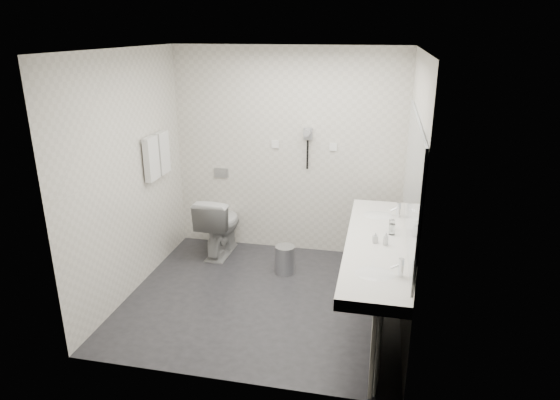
# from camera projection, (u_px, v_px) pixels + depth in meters

# --- Properties ---
(floor) EXTENTS (2.80, 2.80, 0.00)m
(floor) POSITION_uv_depth(u_px,v_px,m) (263.00, 298.00, 5.14)
(floor) COLOR #252429
(floor) RESTS_ON ground
(ceiling) EXTENTS (2.80, 2.80, 0.00)m
(ceiling) POSITION_uv_depth(u_px,v_px,m) (260.00, 49.00, 4.31)
(ceiling) COLOR white
(ceiling) RESTS_ON wall_back
(wall_back) EXTENTS (2.80, 0.00, 2.80)m
(wall_back) POSITION_uv_depth(u_px,v_px,m) (288.00, 153.00, 5.93)
(wall_back) COLOR silver
(wall_back) RESTS_ON floor
(wall_front) EXTENTS (2.80, 0.00, 2.80)m
(wall_front) POSITION_uv_depth(u_px,v_px,m) (218.00, 238.00, 3.53)
(wall_front) COLOR silver
(wall_front) RESTS_ON floor
(wall_left) EXTENTS (0.00, 2.60, 2.60)m
(wall_left) POSITION_uv_depth(u_px,v_px,m) (129.00, 176.00, 5.00)
(wall_left) COLOR silver
(wall_left) RESTS_ON floor
(wall_right) EXTENTS (0.00, 2.60, 2.60)m
(wall_right) POSITION_uv_depth(u_px,v_px,m) (411.00, 194.00, 4.45)
(wall_right) COLOR silver
(wall_right) RESTS_ON floor
(vanity_counter) EXTENTS (0.55, 2.20, 0.10)m
(vanity_counter) POSITION_uv_depth(u_px,v_px,m) (376.00, 246.00, 4.47)
(vanity_counter) COLOR white
(vanity_counter) RESTS_ON floor
(vanity_panel) EXTENTS (0.03, 2.15, 0.75)m
(vanity_panel) POSITION_uv_depth(u_px,v_px,m) (376.00, 287.00, 4.61)
(vanity_panel) COLOR gray
(vanity_panel) RESTS_ON floor
(vanity_post_near) EXTENTS (0.06, 0.06, 0.75)m
(vanity_post_near) POSITION_uv_depth(u_px,v_px,m) (377.00, 356.00, 3.64)
(vanity_post_near) COLOR silver
(vanity_post_near) RESTS_ON floor
(vanity_post_far) EXTENTS (0.06, 0.06, 0.75)m
(vanity_post_far) POSITION_uv_depth(u_px,v_px,m) (381.00, 243.00, 5.56)
(vanity_post_far) COLOR silver
(vanity_post_far) RESTS_ON floor
(mirror) EXTENTS (0.02, 2.20, 1.05)m
(mirror) POSITION_uv_depth(u_px,v_px,m) (412.00, 179.00, 4.21)
(mirror) COLOR #B2BCC6
(mirror) RESTS_ON wall_right
(basin_near) EXTENTS (0.40, 0.31, 0.05)m
(basin_near) POSITION_uv_depth(u_px,v_px,m) (375.00, 275.00, 3.86)
(basin_near) COLOR white
(basin_near) RESTS_ON vanity_counter
(basin_far) EXTENTS (0.40, 0.31, 0.05)m
(basin_far) POSITION_uv_depth(u_px,v_px,m) (378.00, 217.00, 5.06)
(basin_far) COLOR white
(basin_far) RESTS_ON vanity_counter
(faucet_near) EXTENTS (0.04, 0.04, 0.15)m
(faucet_near) POSITION_uv_depth(u_px,v_px,m) (401.00, 268.00, 3.79)
(faucet_near) COLOR silver
(faucet_near) RESTS_ON vanity_counter
(faucet_far) EXTENTS (0.04, 0.04, 0.15)m
(faucet_far) POSITION_uv_depth(u_px,v_px,m) (398.00, 210.00, 4.99)
(faucet_far) COLOR silver
(faucet_far) RESTS_ON vanity_counter
(soap_bottle_a) EXTENTS (0.06, 0.06, 0.10)m
(soap_bottle_a) POSITION_uv_depth(u_px,v_px,m) (375.00, 237.00, 4.40)
(soap_bottle_a) COLOR white
(soap_bottle_a) RESTS_ON vanity_counter
(soap_bottle_c) EXTENTS (0.06, 0.06, 0.13)m
(soap_bottle_c) POSITION_uv_depth(u_px,v_px,m) (386.00, 238.00, 4.34)
(soap_bottle_c) COLOR white
(soap_bottle_c) RESTS_ON vanity_counter
(glass_left) EXTENTS (0.07, 0.07, 0.10)m
(glass_left) POSITION_uv_depth(u_px,v_px,m) (392.00, 229.00, 4.57)
(glass_left) COLOR silver
(glass_left) RESTS_ON vanity_counter
(glass_right) EXTENTS (0.07, 0.07, 0.10)m
(glass_right) POSITION_uv_depth(u_px,v_px,m) (392.00, 225.00, 4.68)
(glass_right) COLOR silver
(glass_right) RESTS_ON vanity_counter
(toilet) EXTENTS (0.45, 0.76, 0.76)m
(toilet) POSITION_uv_depth(u_px,v_px,m) (220.00, 225.00, 6.05)
(toilet) COLOR white
(toilet) RESTS_ON floor
(flush_plate) EXTENTS (0.18, 0.02, 0.12)m
(flush_plate) POSITION_uv_depth(u_px,v_px,m) (221.00, 173.00, 6.18)
(flush_plate) COLOR #B2B5BA
(flush_plate) RESTS_ON wall_back
(pedal_bin) EXTENTS (0.27, 0.27, 0.31)m
(pedal_bin) POSITION_uv_depth(u_px,v_px,m) (285.00, 260.00, 5.63)
(pedal_bin) COLOR #B2B5BA
(pedal_bin) RESTS_ON floor
(bin_lid) EXTENTS (0.22, 0.22, 0.02)m
(bin_lid) POSITION_uv_depth(u_px,v_px,m) (285.00, 247.00, 5.58)
(bin_lid) COLOR #B2B5BA
(bin_lid) RESTS_ON pedal_bin
(towel_rail) EXTENTS (0.02, 0.62, 0.02)m
(towel_rail) POSITION_uv_depth(u_px,v_px,m) (155.00, 136.00, 5.40)
(towel_rail) COLOR silver
(towel_rail) RESTS_ON wall_left
(towel_near) EXTENTS (0.07, 0.24, 0.48)m
(towel_near) POSITION_uv_depth(u_px,v_px,m) (151.00, 159.00, 5.34)
(towel_near) COLOR white
(towel_near) RESTS_ON towel_rail
(towel_far) EXTENTS (0.07, 0.24, 0.48)m
(towel_far) POSITION_uv_depth(u_px,v_px,m) (162.00, 153.00, 5.60)
(towel_far) COLOR white
(towel_far) RESTS_ON towel_rail
(dryer_cradle) EXTENTS (0.10, 0.04, 0.14)m
(dryer_cradle) POSITION_uv_depth(u_px,v_px,m) (308.00, 134.00, 5.77)
(dryer_cradle) COLOR gray
(dryer_cradle) RESTS_ON wall_back
(dryer_barrel) EXTENTS (0.08, 0.14, 0.08)m
(dryer_barrel) POSITION_uv_depth(u_px,v_px,m) (307.00, 132.00, 5.69)
(dryer_barrel) COLOR gray
(dryer_barrel) RESTS_ON dryer_cradle
(dryer_cord) EXTENTS (0.02, 0.02, 0.35)m
(dryer_cord) POSITION_uv_depth(u_px,v_px,m) (307.00, 155.00, 5.84)
(dryer_cord) COLOR black
(dryer_cord) RESTS_ON dryer_cradle
(switch_plate_a) EXTENTS (0.09, 0.02, 0.09)m
(switch_plate_a) POSITION_uv_depth(u_px,v_px,m) (275.00, 144.00, 5.91)
(switch_plate_a) COLOR white
(switch_plate_a) RESTS_ON wall_back
(switch_plate_b) EXTENTS (0.09, 0.02, 0.09)m
(switch_plate_b) POSITION_uv_depth(u_px,v_px,m) (333.00, 147.00, 5.78)
(switch_plate_b) COLOR white
(switch_plate_b) RESTS_ON wall_back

